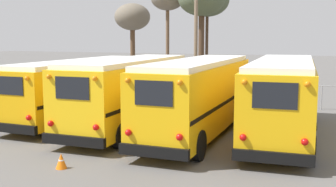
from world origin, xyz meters
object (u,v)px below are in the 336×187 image
school_bus_0 (83,87)px  bare_tree_3 (132,18)px  school_bus_1 (130,91)px  school_bus_2 (199,95)px  bare_tree_1 (207,1)px  school_bus_3 (283,95)px  bare_tree_2 (202,0)px  traffic_cone (61,161)px  utility_pole (196,36)px

school_bus_0 → bare_tree_3: bearing=106.5°
school_bus_1 → school_bus_2: 3.34m
school_bus_2 → bare_tree_1: bearing=104.8°
school_bus_1 → school_bus_3: 6.73m
bare_tree_1 → school_bus_0: bearing=-99.7°
school_bus_0 → bare_tree_2: bearing=75.8°
bare_tree_1 → bare_tree_3: 7.08m
school_bus_0 → bare_tree_1: bare_tree_1 is taller
school_bus_1 → traffic_cone: (0.59, -6.18, -1.48)m
utility_pole → school_bus_1: bearing=-90.5°
bare_tree_1 → traffic_cone: (1.46, -21.87, -6.76)m
school_bus_3 → bare_tree_3: bearing=133.0°
school_bus_1 → utility_pole: utility_pole is taller
school_bus_0 → utility_pole: bearing=68.0°
school_bus_3 → bare_tree_3: size_ratio=1.49×
bare_tree_1 → bare_tree_2: bare_tree_1 is taller
school_bus_2 → utility_pole: utility_pole is taller
school_bus_0 → utility_pole: 9.46m
school_bus_1 → utility_pole: size_ratio=1.19×
school_bus_2 → traffic_cone: (-2.74, -5.97, -1.51)m
school_bus_0 → school_bus_3: (10.00, -0.42, 0.11)m
school_bus_1 → bare_tree_1: bearing=93.2°
school_bus_2 → bare_tree_1: size_ratio=1.18×
school_bus_0 → bare_tree_3: 16.27m
bare_tree_3 → traffic_cone: bearing=-69.6°
traffic_cone → bare_tree_1: bearing=93.8°
school_bus_3 → traffic_cone: 9.43m
school_bus_3 → bare_tree_1: bare_tree_1 is taller
school_bus_3 → school_bus_0: bearing=177.6°
bare_tree_2 → utility_pole: bearing=-80.2°
utility_pole → traffic_cone: (0.51, -15.91, -3.98)m
school_bus_2 → traffic_cone: school_bus_2 is taller
bare_tree_3 → traffic_cone: (8.39, -22.57, -5.50)m
school_bus_2 → bare_tree_3: bearing=123.8°
school_bus_2 → school_bus_3: 3.50m
school_bus_0 → school_bus_1: school_bus_1 is taller
school_bus_1 → traffic_cone: bearing=-84.6°
school_bus_3 → bare_tree_2: size_ratio=1.28×
bare_tree_2 → school_bus_2: bearing=-73.7°
school_bus_0 → school_bus_3: size_ratio=1.00×
utility_pole → bare_tree_3: size_ratio=1.14×
school_bus_3 → bare_tree_3: bare_tree_3 is taller
school_bus_1 → bare_tree_3: bare_tree_3 is taller
school_bus_0 → school_bus_3: bearing=-2.4°
bare_tree_1 → bare_tree_3: bearing=174.2°
traffic_cone → bare_tree_2: bearing=93.1°
bare_tree_2 → school_bus_1: bearing=-88.0°
school_bus_2 → bare_tree_3: bare_tree_3 is taller
bare_tree_3 → bare_tree_1: bearing=-5.8°
school_bus_0 → bare_tree_1: size_ratio=1.26×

